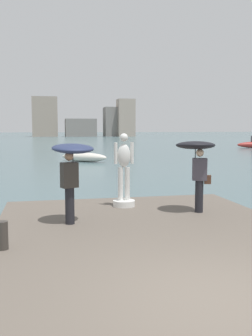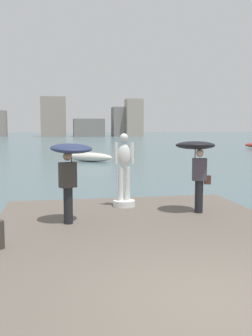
# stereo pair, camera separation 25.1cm
# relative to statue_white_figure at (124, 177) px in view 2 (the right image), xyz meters

# --- Properties ---
(ground_plane) EXTENTS (400.00, 400.00, 0.00)m
(ground_plane) POSITION_rel_statue_white_figure_xyz_m (0.02, 33.80, -1.27)
(ground_plane) COLOR #4C666B
(pier) EXTENTS (6.88, 10.59, 0.40)m
(pier) POSITION_rel_statue_white_figure_xyz_m (0.02, -3.90, -1.07)
(pier) COLOR #60564C
(pier) RESTS_ON ground
(statue_white_figure) EXTENTS (0.64, 0.64, 2.13)m
(statue_white_figure) POSITION_rel_statue_white_figure_xyz_m (0.00, 0.00, 0.00)
(statue_white_figure) COLOR white
(statue_white_figure) RESTS_ON pier
(onlooker_left) EXTENTS (1.30, 1.31, 1.95)m
(onlooker_left) POSITION_rel_statue_white_figure_xyz_m (-1.61, -1.71, 0.64)
(onlooker_left) COLOR black
(onlooker_left) RESTS_ON pier
(onlooker_right) EXTENTS (1.32, 1.32, 1.96)m
(onlooker_right) POSITION_rel_statue_white_figure_xyz_m (1.77, -1.15, 0.67)
(onlooker_right) COLOR black
(onlooker_right) RESTS_ON pier
(boat_mid) EXTENTS (3.84, 3.18, 0.74)m
(boat_mid) POSITION_rel_statue_white_figure_xyz_m (0.75, 19.66, -0.91)
(boat_mid) COLOR silver
(boat_mid) RESTS_ON ground
(distant_skyline) EXTENTS (56.82, 11.15, 12.38)m
(distant_skyline) POSITION_rel_statue_white_figure_xyz_m (1.04, 111.82, 3.82)
(distant_skyline) COLOR gray
(distant_skyline) RESTS_ON ground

